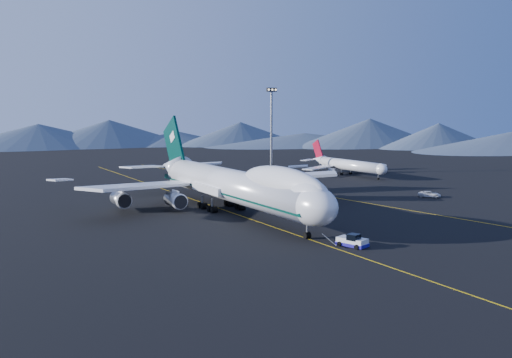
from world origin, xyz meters
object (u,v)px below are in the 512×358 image
pushback_tug (352,242)px  floodlight_mast (271,131)px  boeing_747 (233,185)px  second_jet (347,165)px  service_van (430,194)px

pushback_tug → floodlight_mast: floodlight_mast is taller
boeing_747 → floodlight_mast: bearing=53.2°
second_jet → floodlight_mast: bearing=119.3°
second_jet → service_van: 49.34m
floodlight_mast → second_jet: bearing=-37.0°
boeing_747 → floodlight_mast: floodlight_mast is taller
service_van → floodlight_mast: size_ratio=0.19×
boeing_747 → second_jet: (63.26, 43.70, -2.57)m
service_van → floodlight_mast: 64.17m
second_jet → service_van: (-12.57, -47.65, -2.51)m
boeing_747 → floodlight_mast: 73.44m
service_van → second_jet: bearing=34.0°
second_jet → service_van: second_jet is taller
boeing_747 → pushback_tug: (3.00, -34.28, -5.17)m
boeing_747 → second_jet: size_ratio=1.92×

